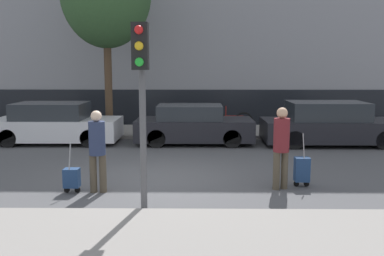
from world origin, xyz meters
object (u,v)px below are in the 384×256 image
pedestrian_left (97,146)px  trolley_right (302,169)px  trolley_left (72,178)px  parked_car_0 (55,124)px  parked_car_1 (193,125)px  pedestrian_right (281,143)px  parked_car_2 (330,125)px  traffic_light (141,79)px  parked_bicycle (231,121)px

pedestrian_left → trolley_right: pedestrian_left is taller
trolley_left → trolley_right: 4.97m
parked_car_0 → parked_car_1: bearing=-0.5°
parked_car_1 → pedestrian_right: size_ratio=2.24×
parked_car_2 → traffic_light: 8.95m
trolley_left → parked_car_1: bearing=66.8°
parked_bicycle → traffic_light: bearing=-103.9°
parked_car_2 → parked_bicycle: bearing=142.4°
parked_car_2 → pedestrian_right: size_ratio=2.59×
pedestrian_left → trolley_right: size_ratio=1.45×
pedestrian_right → trolley_left: bearing=-17.4°
parked_car_0 → parked_car_1: (4.77, -0.05, -0.03)m
parked_car_1 → traffic_light: (-0.84, -7.04, 1.79)m
parked_car_0 → trolley_right: bearing=-36.6°
trolley_right → parked_bicycle: size_ratio=0.67×
parked_car_1 → parked_bicycle: parked_car_1 is taller
parked_car_0 → pedestrian_left: 6.49m
traffic_light → parked_bicycle: bearing=76.1°
pedestrian_right → parked_bicycle: pedestrian_right is taller
parked_car_2 → parked_bicycle: (-3.17, 2.44, -0.18)m
parked_car_2 → trolley_left: (-7.12, -5.67, -0.36)m
parked_car_1 → trolley_left: (-2.50, -5.83, -0.31)m
parked_car_0 → parked_car_1: size_ratio=1.08×
parked_car_0 → parked_car_2: (9.39, -0.21, 0.02)m
parked_car_1 → trolley_right: 5.85m
parked_bicycle → trolley_left: bearing=-116.0°
traffic_light → parked_car_2: bearing=51.5°
parked_car_1 → parked_bicycle: (1.45, 2.27, -0.14)m
parked_car_0 → parked_bicycle: (6.22, 2.23, -0.16)m
parked_car_0 → trolley_right: size_ratio=3.61×
traffic_light → parked_bicycle: traffic_light is taller
parked_car_1 → pedestrian_right: bearing=-70.7°
parked_car_0 → trolley_left: parked_car_0 is taller
parked_car_0 → parked_bicycle: bearing=19.7°
trolley_left → parked_bicycle: parked_bicycle is taller
parked_car_1 → parked_car_2: bearing=-2.0°
pedestrian_left → traffic_light: 2.20m
pedestrian_left → parked_bicycle: (3.40, 8.06, -0.50)m
pedestrian_left → trolley_left: size_ratio=1.64×
pedestrian_left → pedestrian_right: 3.89m
parked_car_1 → parked_car_2: (4.62, -0.16, 0.05)m
parked_car_2 → traffic_light: size_ratio=1.36×
pedestrian_left → trolley_left: 0.87m
parked_car_1 → trolley_right: (2.44, -5.30, -0.24)m
parked_car_2 → parked_car_1: bearing=178.0°
pedestrian_left → trolley_left: (-0.55, -0.04, -0.67)m
parked_car_1 → pedestrian_left: pedestrian_left is taller
parked_car_1 → traffic_light: traffic_light is taller
trolley_left → trolley_right: (4.94, 0.53, 0.07)m
pedestrian_right → trolley_right: size_ratio=1.49×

